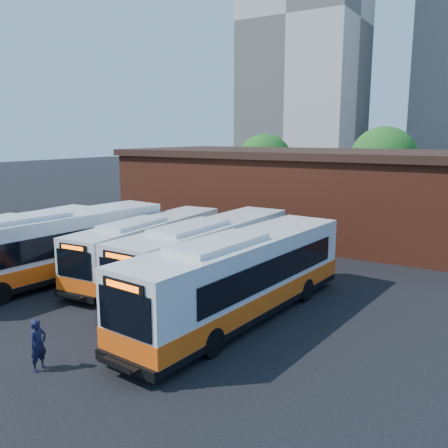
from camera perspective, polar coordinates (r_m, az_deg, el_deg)
The scene contains 11 objects.
ground at distance 20.70m, azimuth -10.61°, elevation -10.82°, with size 220.00×220.00×0.00m, color black.
bus_farwest at distance 28.80m, azimuth -24.01°, elevation -2.44°, with size 2.97×11.79×3.18m.
bus_west at distance 26.13m, azimuth -19.89°, elevation -2.93°, with size 4.14×13.63×3.66m.
bus_midwest at distance 26.16m, azimuth -8.93°, elevation -2.92°, with size 3.11×11.70×3.15m.
bus_mideast at distance 23.58m, azimuth -1.92°, elevation -3.98°, with size 2.91×12.67×3.43m.
bus_east at distance 19.70m, azimuth 2.09°, elevation -6.73°, with size 3.88×13.35×3.59m.
transit_worker at distance 16.85m, azimuth -21.44°, elevation -13.39°, with size 0.63×0.41×1.73m, color black.
depot_building at distance 36.85m, azimuth 10.47°, elevation 3.86°, with size 28.60×12.60×6.40m.
tree_west at distance 51.71m, azimuth 4.92°, elevation 7.45°, with size 6.00×6.00×7.65m.
tree_mid at distance 49.50m, azimuth 18.63°, elevation 7.30°, with size 6.56×6.56×8.36m.
tower_left at distance 95.24m, azimuth 9.85°, elevation 22.85°, with size 20.00×18.00×56.20m.
Camera 1 is at (13.06, -14.19, 7.52)m, focal length 38.00 mm.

